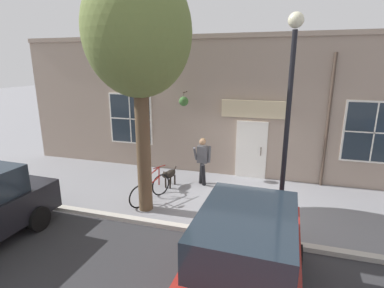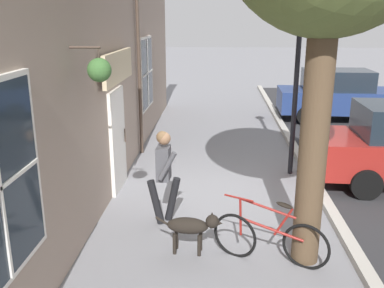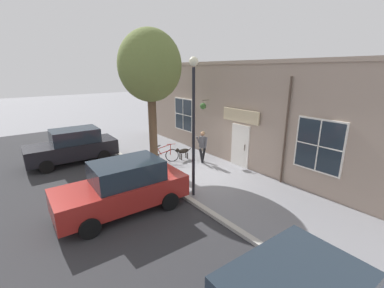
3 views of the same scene
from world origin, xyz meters
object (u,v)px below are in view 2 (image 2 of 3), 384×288
object	(u,v)px
leaning_bicycle	(269,238)
pedestrian_walking	(164,169)
dog_on_leash	(192,226)
street_lamp	(300,26)
parked_car_far_end	(340,95)

from	to	relation	value
leaning_bicycle	pedestrian_walking	bearing A→B (deg)	144.83
pedestrian_walking	dog_on_leash	world-z (taller)	pedestrian_walking
street_lamp	pedestrian_walking	bearing A→B (deg)	-135.06
leaning_bicycle	dog_on_leash	bearing A→B (deg)	171.21
pedestrian_walking	street_lamp	size ratio (longest dim) A/B	0.33
dog_on_leash	parked_car_far_end	distance (m)	10.31
pedestrian_walking	street_lamp	xyz separation A→B (m)	(2.61, 2.60, 2.31)
pedestrian_walking	parked_car_far_end	bearing A→B (deg)	57.79
leaning_bicycle	street_lamp	xyz separation A→B (m)	(0.91, 3.79, 2.92)
leaning_bicycle	parked_car_far_end	bearing A→B (deg)	69.72
leaning_bicycle	street_lamp	size ratio (longest dim) A/B	0.32
parked_car_far_end	street_lamp	distance (m)	6.60
dog_on_leash	parked_car_far_end	xyz separation A→B (m)	(4.62, 9.21, 0.43)
parked_car_far_end	leaning_bicycle	bearing A→B (deg)	-110.28
pedestrian_walking	leaning_bicycle	xyz separation A→B (m)	(1.69, -1.19, -0.61)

